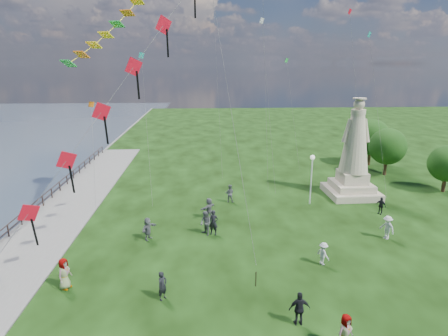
{
  "coord_description": "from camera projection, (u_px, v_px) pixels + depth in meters",
  "views": [
    {
      "loc": [
        -2.29,
        -15.25,
        12.01
      ],
      "look_at": [
        -1.0,
        8.0,
        5.5
      ],
      "focal_mm": 30.0,
      "sensor_mm": 36.0,
      "label": 1
    }
  ],
  "objects": [
    {
      "name": "waterfront",
      "position": [
        18.0,
        245.0,
        25.86
      ],
      "size": [
        200.0,
        200.0,
        1.51
      ],
      "color": "#364251",
      "rests_on": "ground"
    },
    {
      "name": "statue",
      "position": [
        354.0,
        160.0,
        34.5
      ],
      "size": [
        4.59,
        4.59,
        9.1
      ],
      "rotation": [
        0.0,
        0.0,
        0.03
      ],
      "color": "tan",
      "rests_on": "ground"
    },
    {
      "name": "lamppost",
      "position": [
        312.0,
        169.0,
        32.4
      ],
      "size": [
        0.41,
        0.41,
        4.44
      ],
      "color": "silver",
      "rests_on": "ground"
    },
    {
      "name": "tree_row",
      "position": [
        392.0,
        145.0,
        41.46
      ],
      "size": [
        6.92,
        13.93,
        5.65
      ],
      "color": "#382314",
      "rests_on": "ground"
    },
    {
      "name": "person_0",
      "position": [
        162.0,
        286.0,
        19.57
      ],
      "size": [
        0.66,
        0.69,
        1.59
      ],
      "primitive_type": "imported",
      "rotation": [
        0.0,
        0.0,
        0.9
      ],
      "color": "black",
      "rests_on": "ground"
    },
    {
      "name": "person_1",
      "position": [
        206.0,
        223.0,
        26.98
      ],
      "size": [
        0.93,
        1.03,
        1.8
      ],
      "primitive_type": "imported",
      "rotation": [
        0.0,
        0.0,
        -0.99
      ],
      "color": "#595960",
      "rests_on": "ground"
    },
    {
      "name": "person_2",
      "position": [
        323.0,
        254.0,
        23.02
      ],
      "size": [
        0.86,
        1.06,
        1.46
      ],
      "primitive_type": "imported",
      "rotation": [
        0.0,
        0.0,
        2.04
      ],
      "color": "silver",
      "rests_on": "ground"
    },
    {
      "name": "person_3",
      "position": [
        300.0,
        309.0,
        17.63
      ],
      "size": [
        1.03,
        0.55,
        1.73
      ],
      "primitive_type": "imported",
      "rotation": [
        0.0,
        0.0,
        3.17
      ],
      "color": "black",
      "rests_on": "ground"
    },
    {
      "name": "person_4",
      "position": [
        345.0,
        332.0,
        16.15
      ],
      "size": [
        0.96,
        0.84,
        1.67
      ],
      "primitive_type": "imported",
      "rotation": [
        0.0,
        0.0,
        0.52
      ],
      "color": "#595960",
      "rests_on": "ground"
    },
    {
      "name": "person_5",
      "position": [
        148.0,
        229.0,
        26.28
      ],
      "size": [
        1.3,
        1.65,
        1.64
      ],
      "primitive_type": "imported",
      "rotation": [
        0.0,
        0.0,
        1.07
      ],
      "color": "#595960",
      "rests_on": "ground"
    },
    {
      "name": "person_6",
      "position": [
        214.0,
        223.0,
        27.03
      ],
      "size": [
        0.77,
        0.62,
        1.85
      ],
      "primitive_type": "imported",
      "rotation": [
        0.0,
        0.0,
        -0.29
      ],
      "color": "black",
      "rests_on": "ground"
    },
    {
      "name": "person_7",
      "position": [
        230.0,
        193.0,
        33.45
      ],
      "size": [
        0.89,
        0.66,
        1.63
      ],
      "primitive_type": "imported",
      "rotation": [
        0.0,
        0.0,
        2.9
      ],
      "color": "#595960",
      "rests_on": "ground"
    },
    {
      "name": "person_8",
      "position": [
        387.0,
        227.0,
        26.37
      ],
      "size": [
        1.02,
        1.25,
        1.73
      ],
      "primitive_type": "imported",
      "rotation": [
        0.0,
        0.0,
        -1.1
      ],
      "color": "silver",
      "rests_on": "ground"
    },
    {
      "name": "person_9",
      "position": [
        381.0,
        206.0,
        30.81
      ],
      "size": [
        0.87,
        0.94,
        1.45
      ],
      "primitive_type": "imported",
      "rotation": [
        0.0,
        0.0,
        -0.9
      ],
      "color": "black",
      "rests_on": "ground"
    },
    {
      "name": "person_10",
      "position": [
        64.0,
        274.0,
        20.5
      ],
      "size": [
        0.79,
        1.01,
        1.8
      ],
      "primitive_type": "imported",
      "rotation": [
        0.0,
        0.0,
        1.25
      ],
      "color": "#595960",
      "rests_on": "ground"
    },
    {
      "name": "person_11",
      "position": [
        209.0,
        208.0,
        29.9
      ],
      "size": [
        1.57,
        1.64,
        1.71
      ],
      "primitive_type": "imported",
      "rotation": [
        0.0,
        0.0,
        3.99
      ],
      "color": "#595960",
      "rests_on": "ground"
    },
    {
      "name": "red_kite_train",
      "position": [
        115.0,
        96.0,
        19.29
      ],
      "size": [
        11.11,
        9.35,
        16.75
      ],
      "color": "black",
      "rests_on": "ground"
    },
    {
      "name": "small_kites",
      "position": [
        254.0,
        41.0,
        36.65
      ],
      "size": [
        27.1,
        16.81,
        31.81
      ],
      "color": "teal",
      "rests_on": "ground"
    }
  ]
}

